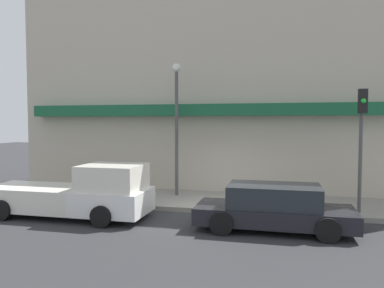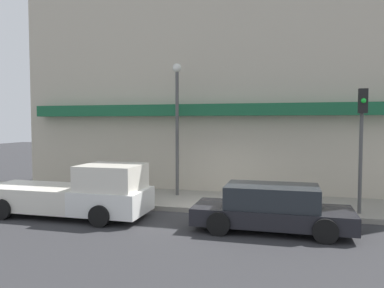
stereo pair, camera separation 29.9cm
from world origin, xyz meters
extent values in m
plane|color=#2D2D30|center=(0.00, 0.00, 0.00)|extent=(80.00, 80.00, 0.00)
cube|color=gray|center=(0.00, 1.70, 0.09)|extent=(36.00, 3.39, 0.18)
cube|color=#BCB29E|center=(0.00, 4.89, 5.88)|extent=(19.80, 3.00, 11.75)
cube|color=#195B38|center=(0.00, 3.09, 3.75)|extent=(18.22, 0.60, 0.50)
cube|color=white|center=(-3.07, -1.46, 0.61)|extent=(2.30, 1.91, 0.78)
cube|color=silver|center=(-3.07, -1.46, 1.41)|extent=(1.95, 1.76, 0.82)
cube|color=silver|center=(-5.94, -1.46, 0.61)|extent=(3.44, 1.91, 0.78)
cylinder|color=black|center=(-3.02, -0.50, 0.34)|extent=(0.68, 0.22, 0.68)
cylinder|color=black|center=(-3.02, -2.41, 0.34)|extent=(0.68, 0.22, 0.68)
cylinder|color=black|center=(-6.57, -0.50, 0.34)|extent=(0.68, 0.22, 0.68)
cylinder|color=black|center=(-6.57, -2.41, 0.34)|extent=(0.68, 0.22, 0.68)
cube|color=black|center=(2.12, -1.46, 0.45)|extent=(4.63, 1.77, 0.50)
cube|color=#23282D|center=(2.12, -1.46, 1.03)|extent=(2.69, 1.59, 0.65)
cylinder|color=black|center=(3.56, -0.57, 0.34)|extent=(0.68, 0.22, 0.68)
cylinder|color=black|center=(3.56, -2.34, 0.34)|extent=(0.68, 0.22, 0.68)
cylinder|color=black|center=(0.69, -0.57, 0.34)|extent=(0.68, 0.22, 0.68)
cylinder|color=black|center=(0.69, -2.34, 0.34)|extent=(0.68, 0.22, 0.68)
cylinder|color=#196633|center=(-4.18, 0.37, 0.47)|extent=(0.19, 0.19, 0.58)
sphere|color=#196633|center=(-4.18, 0.37, 0.84)|extent=(0.18, 0.18, 0.18)
cylinder|color=#4C4C4C|center=(-1.92, 2.21, 2.73)|extent=(0.14, 0.14, 5.11)
sphere|color=silver|center=(-1.92, 2.21, 5.46)|extent=(0.36, 0.36, 0.36)
cylinder|color=#4C4C4C|center=(4.90, 0.71, 2.24)|extent=(0.12, 0.12, 4.14)
cube|color=black|center=(4.90, 0.55, 3.91)|extent=(0.28, 0.20, 0.80)
sphere|color=green|center=(4.90, 0.43, 3.91)|extent=(0.16, 0.16, 0.16)
camera|label=1|loc=(2.30, -12.74, 3.21)|focal=35.00mm
camera|label=2|loc=(2.59, -12.67, 3.21)|focal=35.00mm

